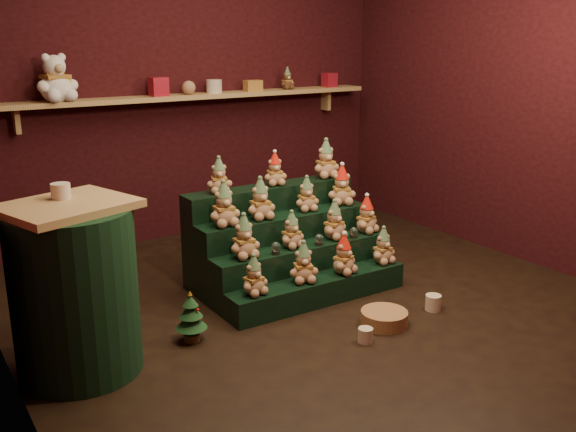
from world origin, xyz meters
TOP-DOWN VIEW (x-y plane):
  - ground at (0.00, 0.00)m, footprint 4.00×4.00m
  - back_wall at (0.00, 2.05)m, footprint 4.00×0.10m
  - right_wall at (2.05, 0.00)m, footprint 0.10×4.00m
  - back_shelf at (0.00, 1.87)m, footprint 3.60×0.26m
  - riser_tier_front at (0.03, -0.02)m, footprint 1.40×0.22m
  - riser_tier_midfront at (0.03, 0.20)m, footprint 1.40×0.22m
  - riser_tier_midback at (0.03, 0.42)m, footprint 1.40×0.22m
  - riser_tier_back at (0.03, 0.64)m, footprint 1.40×0.22m
  - teddy_0 at (-0.49, -0.02)m, footprint 0.22×0.20m
  - teddy_1 at (-0.10, -0.01)m, footprint 0.25×0.24m
  - teddy_2 at (0.24, -0.04)m, footprint 0.26×0.24m
  - teddy_3 at (0.62, -0.02)m, footprint 0.21×0.19m
  - teddy_4 at (-0.44, 0.20)m, footprint 0.22×0.20m
  - teddy_5 at (-0.05, 0.21)m, footprint 0.21×0.19m
  - teddy_6 at (0.33, 0.21)m, footprint 0.24×0.23m
  - teddy_7 at (0.63, 0.20)m, footprint 0.25×0.24m
  - teddy_8 at (-0.48, 0.41)m, footprint 0.23×0.21m
  - teddy_9 at (-0.18, 0.42)m, footprint 0.22×0.20m
  - teddy_10 at (0.23, 0.43)m, footprint 0.21×0.20m
  - teddy_11 at (0.57, 0.44)m, footprint 0.28×0.27m
  - teddy_12 at (-0.40, 0.64)m, footprint 0.23×0.22m
  - teddy_13 at (0.08, 0.63)m, footprint 0.21×0.19m
  - teddy_14 at (0.56, 0.64)m, footprint 0.24×0.22m
  - snow_globe_a at (-0.22, 0.14)m, footprint 0.07×0.07m
  - snow_globe_b at (0.15, 0.14)m, footprint 0.06×0.06m
  - snow_globe_c at (0.46, 0.14)m, footprint 0.06×0.06m
  - side_table at (-1.65, -0.07)m, footprint 0.77×0.70m
  - table_ornament at (-1.65, 0.03)m, footprint 0.10×0.10m
  - mini_christmas_tree at (-0.98, -0.08)m, footprint 0.20×0.20m
  - mug_left at (-0.08, -0.68)m, footprint 0.09×0.09m
  - mug_right at (0.62, -0.56)m, footprint 0.11×0.11m
  - wicker_basket at (0.18, -0.56)m, footprint 0.33×0.33m
  - white_bear at (-1.20, 1.84)m, footprint 0.39×0.36m
  - brown_bear at (0.96, 1.84)m, footprint 0.15×0.13m
  - gift_tin_red_a at (-0.34, 1.85)m, footprint 0.14×0.14m
  - gift_tin_cream at (0.19, 1.85)m, footprint 0.14×0.14m
  - gift_tin_red_b at (1.47, 1.85)m, footprint 0.12×0.12m
  - shelf_plush_ball at (-0.06, 1.85)m, footprint 0.12×0.12m
  - scarf_gift_box at (0.59, 1.85)m, footprint 0.16×0.10m

SIDE VIEW (x-z plane):
  - ground at x=0.00m, z-range 0.00..0.00m
  - mug_left at x=-0.08m, z-range 0.00..0.09m
  - wicker_basket at x=0.18m, z-range 0.00..0.10m
  - mug_right at x=0.62m, z-range 0.00..0.11m
  - riser_tier_front at x=0.03m, z-range 0.00..0.18m
  - mini_christmas_tree at x=-0.98m, z-range 0.00..0.33m
  - riser_tier_midfront at x=0.03m, z-range 0.00..0.36m
  - riser_tier_midback at x=0.03m, z-range 0.00..0.54m
  - teddy_0 at x=-0.49m, z-range 0.18..0.45m
  - teddy_3 at x=0.62m, z-range 0.18..0.45m
  - teddy_1 at x=-0.10m, z-range 0.18..0.47m
  - teddy_2 at x=0.24m, z-range 0.18..0.47m
  - riser_tier_back at x=0.03m, z-range 0.00..0.72m
  - snow_globe_c at x=0.46m, z-range 0.36..0.44m
  - snow_globe_b at x=0.15m, z-range 0.36..0.44m
  - snow_globe_a at x=-0.22m, z-range 0.36..0.45m
  - side_table at x=-1.65m, z-range -0.01..0.98m
  - teddy_5 at x=-0.05m, z-range 0.36..0.62m
  - teddy_7 at x=0.63m, z-range 0.36..0.64m
  - teddy_6 at x=0.33m, z-range 0.36..0.65m
  - teddy_4 at x=-0.44m, z-range 0.36..0.66m
  - teddy_10 at x=0.23m, z-range 0.54..0.80m
  - teddy_9 at x=-0.18m, z-range 0.54..0.84m
  - teddy_11 at x=0.57m, z-range 0.54..0.85m
  - teddy_8 at x=-0.48m, z-range 0.54..0.85m
  - teddy_13 at x=0.08m, z-range 0.72..0.97m
  - teddy_12 at x=-0.40m, z-range 0.72..0.98m
  - teddy_14 at x=0.56m, z-range 0.72..1.02m
  - table_ornament at x=-1.65m, z-range 0.98..1.06m
  - back_shelf at x=0.00m, z-range 1.17..1.41m
  - scarf_gift_box at x=0.59m, z-range 1.32..1.42m
  - gift_tin_cream at x=0.19m, z-range 1.32..1.44m
  - shelf_plush_ball at x=-0.06m, z-range 1.32..1.44m
  - gift_tin_red_b at x=1.47m, z-range 1.32..1.46m
  - back_wall at x=0.00m, z-range 0.00..2.80m
  - right_wall at x=2.05m, z-range 0.00..2.80m
  - gift_tin_red_a at x=-0.34m, z-range 1.32..1.48m
  - brown_bear at x=0.96m, z-range 1.32..1.52m
  - white_bear at x=-1.20m, z-range 1.32..1.79m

